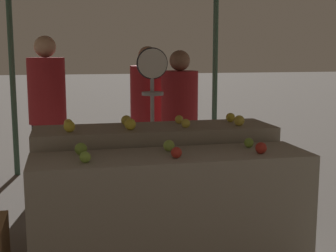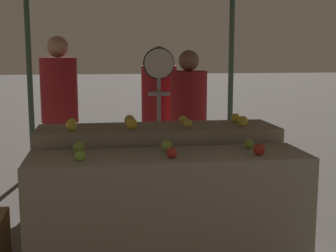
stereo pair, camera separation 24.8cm
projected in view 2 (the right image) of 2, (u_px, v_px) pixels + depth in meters
name	position (u px, v px, depth m)	size (l,w,h in m)	color
display_counter_front	(169.00, 214.00, 3.28)	(1.93, 0.55, 0.86)	gray
display_counter_back	(158.00, 183.00, 3.86)	(1.93, 0.55, 0.95)	gray
apple_front_0	(80.00, 156.00, 3.01)	(0.07, 0.07, 0.07)	#84AD3D
apple_front_1	(172.00, 153.00, 3.10)	(0.07, 0.07, 0.07)	#B72D23
apple_front_2	(259.00, 149.00, 3.18)	(0.08, 0.08, 0.08)	#AD281E
apple_front_3	(79.00, 148.00, 3.23)	(0.09, 0.09, 0.09)	#7AA338
apple_front_4	(168.00, 146.00, 3.31)	(0.08, 0.08, 0.08)	#8EB247
apple_front_5	(249.00, 144.00, 3.41)	(0.07, 0.07, 0.07)	#7AA338
apple_back_0	(71.00, 125.00, 3.57)	(0.09, 0.09, 0.09)	gold
apple_back_1	(132.00, 124.00, 3.63)	(0.09, 0.09, 0.09)	gold
apple_back_2	(188.00, 124.00, 3.71)	(0.07, 0.07, 0.07)	gold
apple_back_3	(243.00, 121.00, 3.78)	(0.09, 0.09, 0.09)	gold
apple_back_4	(72.00, 122.00, 3.78)	(0.07, 0.07, 0.07)	yellow
apple_back_5	(130.00, 120.00, 3.84)	(0.09, 0.09, 0.09)	gold
apple_back_6	(183.00, 120.00, 3.93)	(0.07, 0.07, 0.07)	gold
apple_back_7	(235.00, 118.00, 3.99)	(0.08, 0.08, 0.08)	gold
produce_scale	(159.00, 95.00, 4.29)	(0.29, 0.20, 1.59)	#99999E
person_vendor_at_scale	(188.00, 117.00, 4.73)	(0.48, 0.48, 1.57)	#2D2D38
person_customer_left	(60.00, 105.00, 5.04)	(0.54, 0.54, 1.72)	#2D2D38
person_customer_right	(159.00, 109.00, 5.21)	(0.42, 0.42, 1.61)	#2D2D38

